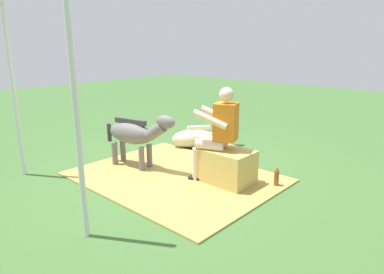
# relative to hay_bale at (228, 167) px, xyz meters

# --- Properties ---
(ground_plane) EXTENTS (24.00, 24.00, 0.00)m
(ground_plane) POSITION_rel_hay_bale_xyz_m (0.99, 0.08, -0.25)
(ground_plane) COLOR #426B33
(hay_patch) EXTENTS (2.89, 2.24, 0.02)m
(hay_patch) POSITION_rel_hay_bale_xyz_m (0.71, 0.35, -0.24)
(hay_patch) COLOR tan
(hay_patch) RESTS_ON ground
(hay_bale) EXTENTS (0.70, 0.51, 0.50)m
(hay_bale) POSITION_rel_hay_bale_xyz_m (0.00, 0.00, 0.00)
(hay_bale) COLOR tan
(hay_bale) RESTS_ON ground
(person_seated) EXTENTS (0.72, 0.56, 1.38)m
(person_seated) POSITION_rel_hay_bale_xyz_m (0.16, 0.04, 0.52)
(person_seated) COLOR beige
(person_seated) RESTS_ON ground
(pony_standing) EXTENTS (1.33, 0.49, 0.93)m
(pony_standing) POSITION_rel_hay_bale_xyz_m (1.48, 0.46, 0.31)
(pony_standing) COLOR slate
(pony_standing) RESTS_ON ground
(pony_lying) EXTENTS (1.03, 1.23, 0.42)m
(pony_lying) POSITION_rel_hay_bale_xyz_m (1.47, -1.09, -0.06)
(pony_lying) COLOR beige
(pony_lying) RESTS_ON ground
(soda_bottle) EXTENTS (0.07, 0.07, 0.30)m
(soda_bottle) POSITION_rel_hay_bale_xyz_m (-0.58, -0.36, -0.11)
(soda_bottle) COLOR brown
(soda_bottle) RESTS_ON ground
(tent_pole_left) EXTENTS (0.06, 0.06, 2.58)m
(tent_pole_left) POSITION_rel_hay_bale_xyz_m (0.25, 2.12, 1.04)
(tent_pole_left) COLOR silver
(tent_pole_left) RESTS_ON ground
(tent_pole_right) EXTENTS (0.06, 0.06, 2.58)m
(tent_pole_right) POSITION_rel_hay_bale_xyz_m (2.52, 1.82, 1.04)
(tent_pole_right) COLOR silver
(tent_pole_right) RESTS_ON ground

